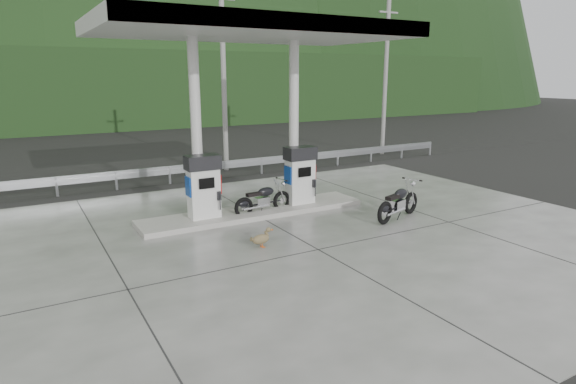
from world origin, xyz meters
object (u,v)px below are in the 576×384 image
gas_pump_left (204,187)px  duck (261,239)px  gas_pump_right (300,175)px  motorcycle_left (263,200)px  motorcycle_right (398,203)px

gas_pump_left → duck: size_ratio=3.19×
gas_pump_right → duck: bearing=-135.8°
duck → motorcycle_left: bearing=57.8°
gas_pump_left → duck: bearing=-80.2°
gas_pump_left → gas_pump_right: 3.20m
gas_pump_left → motorcycle_left: gas_pump_left is taller
gas_pump_left → motorcycle_left: (1.85, -0.06, -0.61)m
motorcycle_right → duck: bearing=164.9°
gas_pump_right → motorcycle_right: (1.88, -2.48, -0.58)m
motorcycle_left → motorcycle_right: bearing=-42.6°
motorcycle_left → gas_pump_right: bearing=-3.1°
gas_pump_right → motorcycle_right: bearing=-52.9°
motorcycle_left → motorcycle_right: (3.22, -2.42, 0.03)m
gas_pump_right → motorcycle_left: (-1.35, -0.06, -0.61)m
gas_pump_left → motorcycle_right: 5.68m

